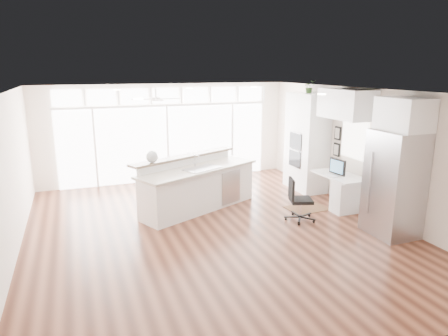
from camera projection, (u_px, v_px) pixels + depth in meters
name	position (u px, v px, depth m)	size (l,w,h in m)	color
floor	(214.00, 231.00, 7.87)	(7.00, 8.00, 0.02)	#432014
ceiling	(213.00, 91.00, 7.22)	(7.00, 8.00, 0.02)	white
wall_back	(167.00, 133.00, 11.17)	(7.00, 0.04, 2.70)	#F1E2D1
wall_front	(348.00, 252.00, 3.91)	(7.00, 0.04, 2.70)	#F1E2D1
wall_left	(6.00, 182.00, 6.34)	(0.04, 8.00, 2.70)	#F1E2D1
wall_right	(364.00, 151.00, 8.74)	(0.04, 8.00, 2.70)	#F1E2D1
glass_wall	(168.00, 144.00, 11.19)	(5.80, 0.06, 2.08)	white
transom_row	(166.00, 96.00, 10.87)	(5.90, 0.06, 0.40)	white
desk_window	(355.00, 140.00, 8.95)	(0.04, 0.85, 0.85)	white
ceiling_fan	(156.00, 95.00, 9.64)	(1.16, 1.16, 0.32)	white
recessed_lights	(210.00, 92.00, 7.40)	(3.40, 3.00, 0.02)	white
oven_cabinet	(307.00, 142.00, 10.29)	(0.64, 1.20, 2.50)	white
desk_nook	(339.00, 191.00, 9.13)	(0.72, 1.30, 0.76)	white
upper_cabinets	(347.00, 104.00, 8.66)	(0.64, 1.30, 0.64)	white
refrigerator	(394.00, 184.00, 7.47)	(0.76, 0.90, 2.00)	#ABABAF
fridge_cabinet	(404.00, 114.00, 7.18)	(0.64, 0.90, 0.60)	white
framed_photos	(337.00, 141.00, 9.55)	(0.06, 0.22, 0.80)	black
kitchen_island	(199.00, 184.00, 8.93)	(2.95, 1.11, 1.17)	white
rug	(307.00, 208.00, 9.09)	(0.90, 0.65, 0.01)	#351E11
office_chair	(301.00, 200.00, 8.29)	(0.47, 0.43, 0.90)	black
fishbowl	(152.00, 157.00, 8.37)	(0.26, 0.26, 0.26)	silver
monitor	(337.00, 167.00, 8.96)	(0.08, 0.48, 0.40)	black
keyboard	(331.00, 175.00, 8.95)	(0.12, 0.32, 0.02)	white
potted_plant	(309.00, 88.00, 9.96)	(0.28, 0.31, 0.24)	#325524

